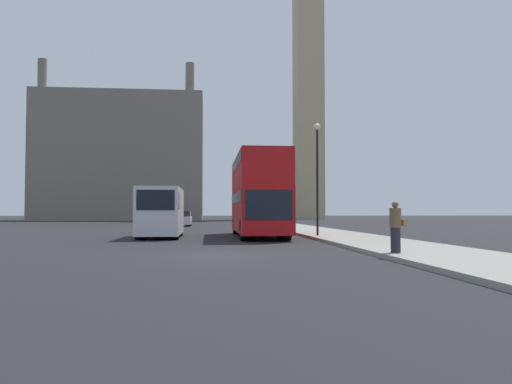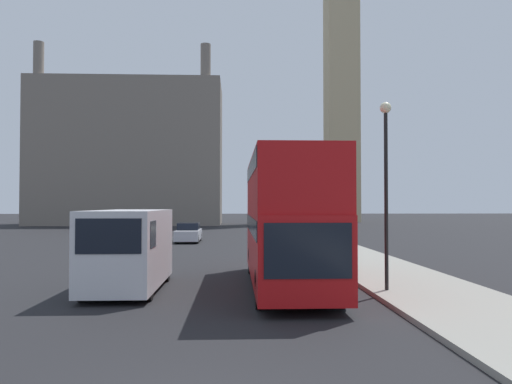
{
  "view_description": "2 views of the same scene",
  "coord_description": "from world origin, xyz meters",
  "px_view_note": "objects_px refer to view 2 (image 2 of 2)",
  "views": [
    {
      "loc": [
        -0.21,
        -16.54,
        1.42
      ],
      "look_at": [
        2.54,
        12.68,
        2.57
      ],
      "focal_mm": 35.0,
      "sensor_mm": 36.0,
      "label": 1
    },
    {
      "loc": [
        0.73,
        -6.07,
        2.87
      ],
      "look_at": [
        1.84,
        20.41,
        3.54
      ],
      "focal_mm": 35.0,
      "sensor_mm": 36.0,
      "label": 2
    }
  ],
  "objects_px": {
    "red_double_decker_bus": "(287,216)",
    "street_lamp": "(386,167)",
    "parked_sedan": "(189,233)",
    "white_van": "(129,248)"
  },
  "relations": [
    {
      "from": "red_double_decker_bus",
      "to": "parked_sedan",
      "type": "xyz_separation_m",
      "value": [
        -5.36,
        21.04,
        -1.81
      ]
    },
    {
      "from": "white_van",
      "to": "street_lamp",
      "type": "xyz_separation_m",
      "value": [
        8.37,
        -1.06,
        2.64
      ]
    },
    {
      "from": "parked_sedan",
      "to": "red_double_decker_bus",
      "type": "bearing_deg",
      "value": -75.72
    },
    {
      "from": "red_double_decker_bus",
      "to": "street_lamp",
      "type": "bearing_deg",
      "value": -27.16
    },
    {
      "from": "red_double_decker_bus",
      "to": "parked_sedan",
      "type": "distance_m",
      "value": 21.78
    },
    {
      "from": "street_lamp",
      "to": "red_double_decker_bus",
      "type": "bearing_deg",
      "value": 152.84
    },
    {
      "from": "parked_sedan",
      "to": "street_lamp",
      "type": "bearing_deg",
      "value": -69.64
    },
    {
      "from": "red_double_decker_bus",
      "to": "street_lamp",
      "type": "relative_size",
      "value": 1.67
    },
    {
      "from": "white_van",
      "to": "street_lamp",
      "type": "distance_m",
      "value": 8.84
    },
    {
      "from": "red_double_decker_bus",
      "to": "parked_sedan",
      "type": "bearing_deg",
      "value": 104.28
    }
  ]
}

